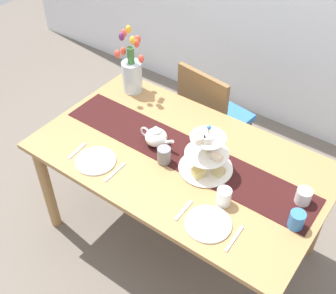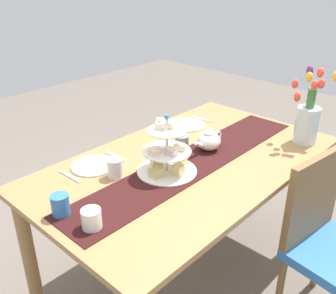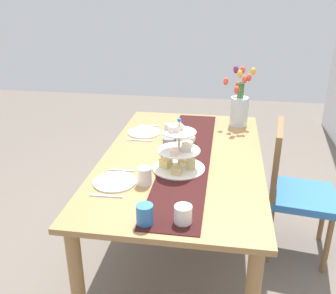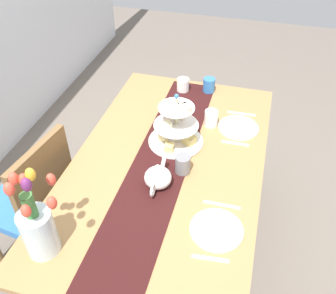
# 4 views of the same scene
# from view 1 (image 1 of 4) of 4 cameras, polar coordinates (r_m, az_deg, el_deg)

# --- Properties ---
(ground_plane) EXTENTS (8.00, 8.00, 0.00)m
(ground_plane) POSITION_cam_1_polar(r_m,az_deg,el_deg) (3.02, 1.37, -11.72)
(ground_plane) COLOR #6B6056
(dining_table) EXTENTS (1.66, 0.96, 0.76)m
(dining_table) POSITION_cam_1_polar(r_m,az_deg,el_deg) (2.51, 1.61, -2.90)
(dining_table) COLOR #A37747
(dining_table) RESTS_ON ground_plane
(chair_left) EXTENTS (0.47, 0.47, 0.91)m
(chair_left) POSITION_cam_1_polar(r_m,az_deg,el_deg) (3.16, 5.70, 4.22)
(chair_left) COLOR brown
(chair_left) RESTS_ON ground_plane
(table_runner) EXTENTS (1.58, 0.28, 0.00)m
(table_runner) POSITION_cam_1_polar(r_m,az_deg,el_deg) (2.46, 2.07, -0.78)
(table_runner) COLOR black
(table_runner) RESTS_ON dining_table
(tiered_cake_stand) EXTENTS (0.30, 0.30, 0.30)m
(tiered_cake_stand) POSITION_cam_1_polar(r_m,az_deg,el_deg) (2.31, 5.12, -1.23)
(tiered_cake_stand) COLOR beige
(tiered_cake_stand) RESTS_ON table_runner
(teapot) EXTENTS (0.24, 0.13, 0.14)m
(teapot) POSITION_cam_1_polar(r_m,az_deg,el_deg) (2.48, -1.62, 1.41)
(teapot) COLOR white
(teapot) RESTS_ON table_runner
(tulip_vase) EXTENTS (0.23, 0.23, 0.44)m
(tulip_vase) POSITION_cam_1_polar(r_m,az_deg,el_deg) (2.87, -4.85, 10.01)
(tulip_vase) COLOR silver
(tulip_vase) RESTS_ON dining_table
(cream_jug) EXTENTS (0.08, 0.08, 0.08)m
(cream_jug) POSITION_cam_1_polar(r_m,az_deg,el_deg) (2.28, 17.54, -6.27)
(cream_jug) COLOR white
(cream_jug) RESTS_ON dining_table
(dinner_plate_left) EXTENTS (0.23, 0.23, 0.01)m
(dinner_plate_left) POSITION_cam_1_polar(r_m,az_deg,el_deg) (2.44, -9.58, -1.82)
(dinner_plate_left) COLOR white
(dinner_plate_left) RESTS_ON dining_table
(fork_left) EXTENTS (0.03, 0.15, 0.01)m
(fork_left) POSITION_cam_1_polar(r_m,az_deg,el_deg) (2.52, -11.96, -0.48)
(fork_left) COLOR silver
(fork_left) RESTS_ON dining_table
(knife_left) EXTENTS (0.02, 0.17, 0.01)m
(knife_left) POSITION_cam_1_polar(r_m,az_deg,el_deg) (2.36, -7.02, -3.31)
(knife_left) COLOR silver
(knife_left) RESTS_ON dining_table
(dinner_plate_right) EXTENTS (0.23, 0.23, 0.01)m
(dinner_plate_right) POSITION_cam_1_polar(r_m,az_deg,el_deg) (2.12, 5.35, -10.11)
(dinner_plate_right) COLOR white
(dinner_plate_right) RESTS_ON dining_table
(fork_right) EXTENTS (0.02, 0.15, 0.01)m
(fork_right) POSITION_cam_1_polar(r_m,az_deg,el_deg) (2.17, 2.08, -8.39)
(fork_right) COLOR silver
(fork_right) RESTS_ON dining_table
(knife_right) EXTENTS (0.02, 0.17, 0.01)m
(knife_right) POSITION_cam_1_polar(r_m,az_deg,el_deg) (2.09, 8.79, -11.93)
(knife_right) COLOR silver
(knife_right) RESTS_ON dining_table
(mug_grey) EXTENTS (0.08, 0.08, 0.09)m
(mug_grey) POSITION_cam_1_polar(r_m,az_deg,el_deg) (2.37, -0.53, -1.07)
(mug_grey) COLOR slate
(mug_grey) RESTS_ON table_runner
(mug_white_text) EXTENTS (0.08, 0.08, 0.09)m
(mug_white_text) POSITION_cam_1_polar(r_m,az_deg,el_deg) (2.19, 7.42, -6.56)
(mug_white_text) COLOR white
(mug_white_text) RESTS_ON dining_table
(mug_orange) EXTENTS (0.08, 0.08, 0.09)m
(mug_orange) POSITION_cam_1_polar(r_m,az_deg,el_deg) (2.16, 16.69, -9.27)
(mug_orange) COLOR #3370B7
(mug_orange) RESTS_ON dining_table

